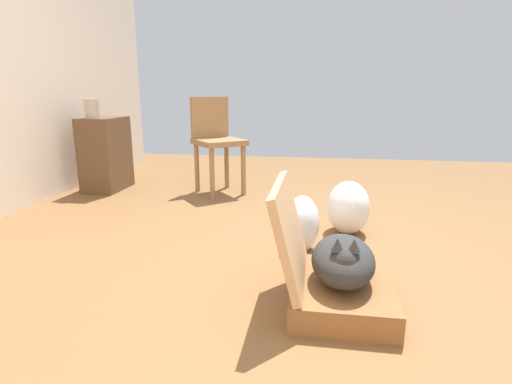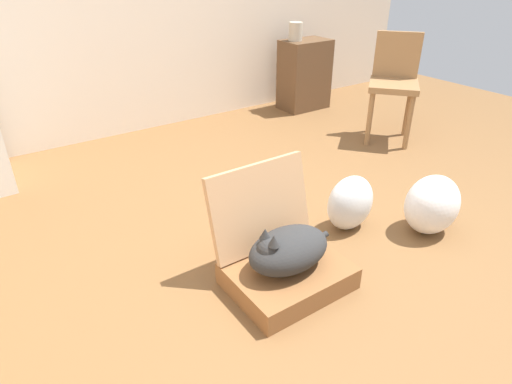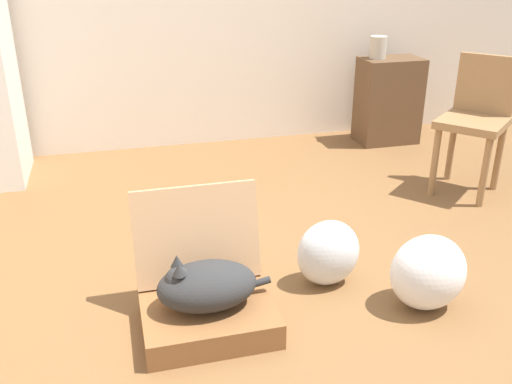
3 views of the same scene
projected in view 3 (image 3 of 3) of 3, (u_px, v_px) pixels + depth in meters
ground_plane at (270, 276)px, 2.89m from camera, size 7.68×7.68×0.00m
suitcase_base at (208, 317)px, 2.48m from camera, size 0.57×0.45×0.12m
suitcase_lid at (197, 235)px, 2.58m from camera, size 0.57×0.15×0.45m
cat at (205, 285)px, 2.41m from camera, size 0.51×0.28×0.25m
plastic_bag_white at (328, 253)px, 2.77m from camera, size 0.32×0.21×0.34m
plastic_bag_clear at (428, 272)px, 2.59m from camera, size 0.35×0.29×0.36m
side_table at (388, 101)px, 4.76m from camera, size 0.49×0.32×0.71m
vase_tall at (378, 47)px, 4.57m from camera, size 0.14×0.14×0.18m
chair at (476, 118)px, 3.73m from camera, size 0.59×0.58×0.90m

